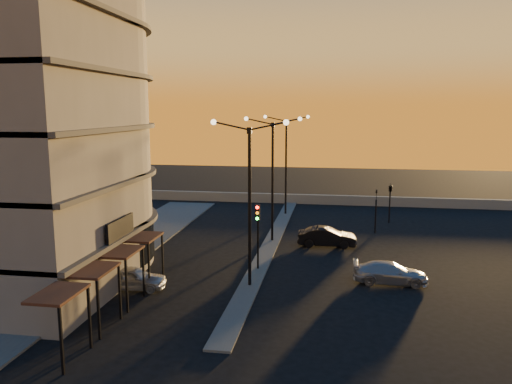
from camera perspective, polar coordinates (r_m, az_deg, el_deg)
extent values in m
plane|color=black|center=(29.09, -0.72, -10.76)|extent=(120.00, 120.00, 0.00)
cube|color=#4D4D4B|center=(35.86, -16.46, -7.13)|extent=(5.00, 40.00, 0.12)
cube|color=#4D4D4B|center=(38.51, 1.86, -5.59)|extent=(1.20, 36.00, 0.12)
cube|color=slate|center=(53.81, 6.17, -0.83)|extent=(44.00, 0.50, 1.00)
cylinder|color=#69635C|center=(34.51, -24.30, 12.71)|extent=(14.00, 14.00, 25.00)
cylinder|color=black|center=(35.45, -23.11, -5.12)|extent=(14.16, 14.16, 2.40)
cube|color=black|center=(28.18, -15.25, -4.12)|extent=(0.15, 3.20, 1.20)
cylinder|color=black|center=(27.86, -0.74, -2.04)|extent=(0.18, 0.18, 9.00)
cube|color=black|center=(27.33, -0.76, 7.04)|extent=(0.25, 0.25, 0.35)
sphere|color=#FFE5B2|center=(27.73, -4.87, 7.97)|extent=(0.32, 0.32, 0.32)
sphere|color=#FFE5B2|center=(27.04, 3.46, 7.95)|extent=(0.32, 0.32, 0.32)
cylinder|color=black|center=(37.60, 1.89, 0.96)|extent=(0.18, 0.18, 9.00)
cube|color=black|center=(37.21, 1.93, 7.67)|extent=(0.25, 0.25, 0.35)
sphere|color=#FFE5B2|center=(37.50, -1.13, 8.38)|extent=(0.32, 0.32, 0.32)
sphere|color=#FFE5B2|center=(37.00, 5.04, 8.33)|extent=(0.32, 0.32, 0.32)
cylinder|color=black|center=(47.45, 3.44, 2.72)|extent=(0.18, 0.18, 9.00)
cube|color=black|center=(47.14, 3.49, 8.04)|extent=(0.25, 0.25, 0.35)
sphere|color=#FFE5B2|center=(47.37, 1.06, 8.60)|extent=(0.32, 0.32, 0.32)
sphere|color=#FFE5B2|center=(46.97, 5.95, 8.55)|extent=(0.32, 0.32, 0.32)
cylinder|color=black|center=(31.42, 0.22, -6.15)|extent=(0.12, 0.12, 3.20)
cube|color=black|center=(30.74, 0.17, -2.38)|extent=(0.28, 0.16, 1.00)
sphere|color=#FF0C05|center=(30.57, 0.15, -1.77)|extent=(0.20, 0.20, 0.20)
sphere|color=orange|center=(30.64, 0.14, -2.42)|extent=(0.20, 0.20, 0.20)
sphere|color=#0CFF26|center=(30.71, 0.14, -3.06)|extent=(0.20, 0.20, 0.20)
cylinder|color=black|center=(41.92, 13.51, -2.72)|extent=(0.12, 0.12, 2.80)
imported|color=black|center=(41.59, 13.60, -0.30)|extent=(0.13, 0.16, 0.80)
cylinder|color=black|center=(45.96, 15.01, -1.72)|extent=(0.12, 0.12, 2.80)
imported|color=black|center=(45.66, 15.11, 0.49)|extent=(0.42, 1.99, 0.80)
imported|color=silver|center=(29.37, -13.99, -9.50)|extent=(3.95, 1.88, 1.30)
imported|color=black|center=(37.40, 8.10, -5.11)|extent=(4.35, 1.65, 1.42)
imported|color=#A0A1A7|center=(30.48, 15.10, -8.91)|extent=(4.29, 1.79, 1.24)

